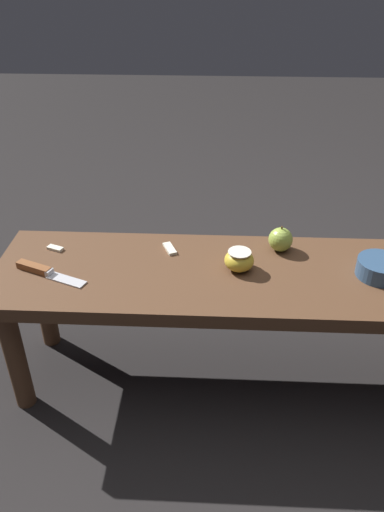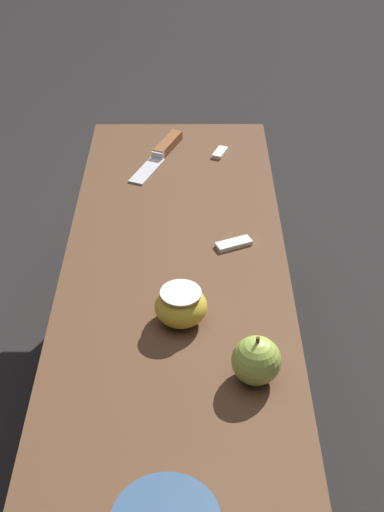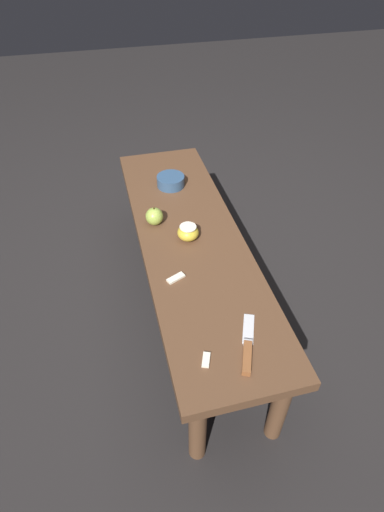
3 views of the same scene
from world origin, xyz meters
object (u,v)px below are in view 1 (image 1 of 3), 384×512
Objects in this scene: knife at (42,271)px; apple_whole at (281,240)px; wooden_bench at (240,288)px; apple_cut at (239,260)px; bowl at (380,269)px.

knife is 0.67m from apple_whole.
wooden_bench is 6.53× the size of knife.
apple_whole is 0.97× the size of apple_cut.
apple_whole is at bearing 40.98° from apple_cut.
knife is 2.58× the size of apple_cut.
apple_whole reaches higher than bowl.
apple_cut is 0.37m from bowl.
apple_whole is (0.65, 0.15, 0.03)m from knife.
bowl is (0.25, -0.12, -0.01)m from apple_whole.
wooden_bench is 16.86× the size of apple_cut.
bowl is at bearing -2.41° from apple_cut.
apple_whole reaches higher than wooden_bench.
apple_whole is at bearing 154.28° from bowl.
knife is (-0.54, -0.03, 0.06)m from wooden_bench.
apple_whole reaches higher than apple_cut.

